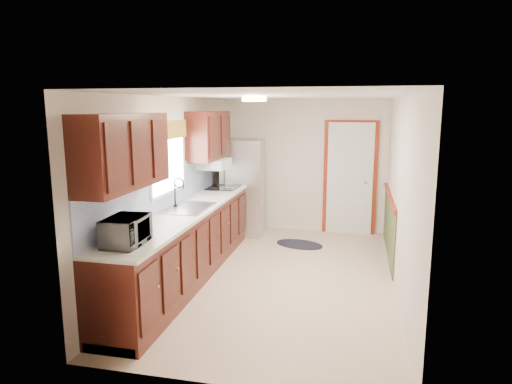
% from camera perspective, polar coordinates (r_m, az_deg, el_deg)
% --- Properties ---
extents(room_shell, '(3.20, 5.20, 2.52)m').
position_cam_1_polar(room_shell, '(5.94, 3.03, 0.26)').
color(room_shell, beige).
rests_on(room_shell, ground).
extents(kitchen_run, '(0.63, 4.00, 2.20)m').
position_cam_1_polar(kitchen_run, '(6.07, -9.06, -3.40)').
color(kitchen_run, '#3C130D').
rests_on(kitchen_run, ground).
extents(back_wall_trim, '(1.12, 2.30, 2.08)m').
position_cam_1_polar(back_wall_trim, '(8.09, 12.60, 0.54)').
color(back_wall_trim, maroon).
rests_on(back_wall_trim, ground).
extents(ceiling_fixture, '(0.30, 0.30, 0.06)m').
position_cam_1_polar(ceiling_fixture, '(5.71, -0.23, 11.56)').
color(ceiling_fixture, '#FFD88C').
rests_on(ceiling_fixture, room_shell).
extents(microwave, '(0.30, 0.51, 0.34)m').
position_cam_1_polar(microwave, '(4.61, -15.97, -4.33)').
color(microwave, white).
rests_on(microwave, kitchen_run).
extents(refrigerator, '(0.76, 0.74, 1.70)m').
position_cam_1_polar(refrigerator, '(8.18, -1.65, 0.62)').
color(refrigerator, '#B7B7BC').
rests_on(refrigerator, ground).
extents(rug, '(0.93, 0.74, 0.01)m').
position_cam_1_polar(rug, '(7.70, 5.45, -6.53)').
color(rug, black).
rests_on(rug, ground).
extents(cooktop, '(0.47, 0.57, 0.02)m').
position_cam_1_polar(cooktop, '(7.59, -4.09, 0.59)').
color(cooktop, black).
rests_on(cooktop, kitchen_run).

